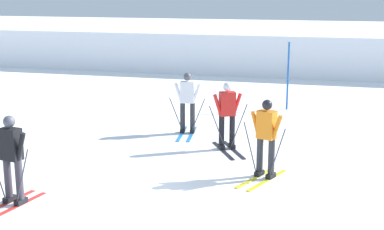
% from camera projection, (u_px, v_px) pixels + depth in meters
% --- Properties ---
extents(ground_plane, '(120.00, 120.00, 0.00)m').
position_uv_depth(ground_plane, '(119.00, 194.00, 10.86)').
color(ground_plane, white).
extents(far_snow_ridge, '(80.00, 8.70, 1.88)m').
position_uv_depth(far_snow_ridge, '(258.00, 47.00, 28.82)').
color(far_snow_ridge, white).
rests_on(far_snow_ridge, ground).
extents(skier_black, '(0.99, 1.64, 1.71)m').
position_uv_depth(skier_black, '(12.00, 157.00, 10.15)').
color(skier_black, red).
rests_on(skier_black, ground).
extents(skier_red, '(1.10, 1.58, 1.71)m').
position_uv_depth(skier_red, '(227.00, 114.00, 13.65)').
color(skier_red, black).
rests_on(skier_red, ground).
extents(skier_white, '(1.00, 1.63, 1.71)m').
position_uv_depth(skier_white, '(187.00, 101.00, 15.17)').
color(skier_white, '#237AC6').
rests_on(skier_white, ground).
extents(skier_orange, '(0.96, 1.62, 1.71)m').
position_uv_depth(skier_orange, '(266.00, 136.00, 11.58)').
color(skier_orange, gold).
rests_on(skier_orange, ground).
extents(trail_marker_pole, '(0.06, 0.06, 2.25)m').
position_uv_depth(trail_marker_pole, '(288.00, 76.00, 18.11)').
color(trail_marker_pole, '#1E56AD').
rests_on(trail_marker_pole, ground).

